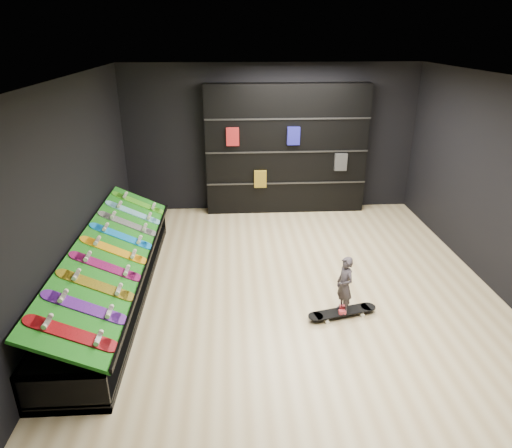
{
  "coord_description": "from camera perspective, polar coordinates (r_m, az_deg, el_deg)",
  "views": [
    {
      "loc": [
        -0.86,
        -5.8,
        3.55
      ],
      "look_at": [
        -0.5,
        0.2,
        1.0
      ],
      "focal_mm": 32.0,
      "sensor_mm": 36.0,
      "label": 1
    }
  ],
  "objects": [
    {
      "name": "floor",
      "position": [
        6.85,
        4.32,
        -8.28
      ],
      "size": [
        6.0,
        7.0,
        0.01
      ],
      "primitive_type": "cube",
      "color": "#CEBB8B",
      "rests_on": "ground"
    },
    {
      "name": "ceiling",
      "position": [
        5.89,
        5.22,
        17.55
      ],
      "size": [
        6.0,
        7.0,
        0.01
      ],
      "primitive_type": "cube",
      "color": "white",
      "rests_on": "ground"
    },
    {
      "name": "wall_back",
      "position": [
        9.56,
        1.84,
        10.59
      ],
      "size": [
        6.0,
        0.02,
        3.0
      ],
      "primitive_type": "cube",
      "color": "black",
      "rests_on": "ground"
    },
    {
      "name": "wall_front",
      "position": [
        3.2,
        13.68,
        -17.65
      ],
      "size": [
        6.0,
        0.02,
        3.0
      ],
      "primitive_type": "cube",
      "color": "black",
      "rests_on": "ground"
    },
    {
      "name": "wall_left",
      "position": [
        6.51,
        -22.45,
        2.85
      ],
      "size": [
        0.02,
        7.0,
        3.0
      ],
      "primitive_type": "cube",
      "color": "black",
      "rests_on": "ground"
    },
    {
      "name": "wall_right",
      "position": [
        7.26,
        28.93,
        3.67
      ],
      "size": [
        0.02,
        7.0,
        3.0
      ],
      "primitive_type": "cube",
      "color": "black",
      "rests_on": "ground"
    },
    {
      "name": "display_rack",
      "position": [
        6.88,
        -17.32,
        -6.81
      ],
      "size": [
        0.9,
        4.5,
        0.5
      ],
      "primitive_type": null,
      "color": "black",
      "rests_on": "ground"
    },
    {
      "name": "turf_ramp",
      "position": [
        6.66,
        -17.36,
        -3.36
      ],
      "size": [
        0.92,
        4.5,
        0.46
      ],
      "primitive_type": "cube",
      "rotation": [
        0.0,
        0.44,
        0.0
      ],
      "color": "#11630F",
      "rests_on": "display_rack"
    },
    {
      "name": "back_shelving",
      "position": [
        9.46,
        3.8,
        9.25
      ],
      "size": [
        3.28,
        0.38,
        2.62
      ],
      "primitive_type": "cube",
      "color": "black",
      "rests_on": "ground"
    },
    {
      "name": "floor_skateboard",
      "position": [
        6.35,
        10.72,
        -10.96
      ],
      "size": [
        1.0,
        0.44,
        0.09
      ],
      "primitive_type": null,
      "rotation": [
        0.0,
        0.0,
        0.24
      ],
      "color": "black",
      "rests_on": "ground"
    },
    {
      "name": "child",
      "position": [
        6.2,
        10.91,
        -8.76
      ],
      "size": [
        0.18,
        0.21,
        0.48
      ],
      "primitive_type": "imported",
      "rotation": [
        0.0,
        0.0,
        -1.26
      ],
      "color": "black",
      "rests_on": "floor_skateboard"
    },
    {
      "name": "display_board_0",
      "position": [
        5.07,
        -22.04,
        -12.58
      ],
      "size": [
        0.93,
        0.22,
        0.5
      ],
      "primitive_type": null,
      "rotation": [
        0.0,
        0.44,
        0.0
      ],
      "color": "red",
      "rests_on": "turf_ramp"
    },
    {
      "name": "display_board_1",
      "position": [
        5.45,
        -20.57,
        -9.72
      ],
      "size": [
        0.93,
        0.22,
        0.5
      ],
      "primitive_type": null,
      "rotation": [
        0.0,
        0.44,
        0.0
      ],
      "color": "purple",
      "rests_on": "turf_ramp"
    },
    {
      "name": "display_board_2",
      "position": [
        5.84,
        -19.32,
        -7.24
      ],
      "size": [
        0.93,
        0.22,
        0.5
      ],
      "primitive_type": null,
      "rotation": [
        0.0,
        0.44,
        0.0
      ],
      "color": "yellow",
      "rests_on": "turf_ramp"
    },
    {
      "name": "display_board_3",
      "position": [
        6.24,
        -18.23,
        -5.06
      ],
      "size": [
        0.93,
        0.22,
        0.5
      ],
      "primitive_type": null,
      "rotation": [
        0.0,
        0.44,
        0.0
      ],
      "color": "#E5198C",
      "rests_on": "turf_ramp"
    },
    {
      "name": "display_board_4",
      "position": [
        6.65,
        -17.29,
        -3.15
      ],
      "size": [
        0.93,
        0.22,
        0.5
      ],
      "primitive_type": null,
      "rotation": [
        0.0,
        0.44,
        0.0
      ],
      "color": "orange",
      "rests_on": "turf_ramp"
    },
    {
      "name": "display_board_5",
      "position": [
        7.06,
        -16.45,
        -1.46
      ],
      "size": [
        0.93,
        0.22,
        0.5
      ],
      "primitive_type": null,
      "rotation": [
        0.0,
        0.44,
        0.0
      ],
      "color": "blue",
      "rests_on": "turf_ramp"
    },
    {
      "name": "display_board_6",
      "position": [
        7.49,
        -15.72,
        0.04
      ],
      "size": [
        0.93,
        0.22,
        0.5
      ],
      "primitive_type": null,
      "rotation": [
        0.0,
        0.44,
        0.0
      ],
      "color": "black",
      "rests_on": "turf_ramp"
    },
    {
      "name": "display_board_7",
      "position": [
        7.92,
        -15.06,
        1.37
      ],
      "size": [
        0.93,
        0.22,
        0.5
      ],
      "primitive_type": null,
      "rotation": [
        0.0,
        0.44,
        0.0
      ],
      "color": "#0CB2E5",
      "rests_on": "turf_ramp"
    },
    {
      "name": "display_board_8",
      "position": [
        8.36,
        -14.47,
        2.57
      ],
      "size": [
        0.93,
        0.22,
        0.5
      ],
      "primitive_type": null,
      "rotation": [
        0.0,
        0.44,
        0.0
      ],
      "color": "green",
      "rests_on": "turf_ramp"
    }
  ]
}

